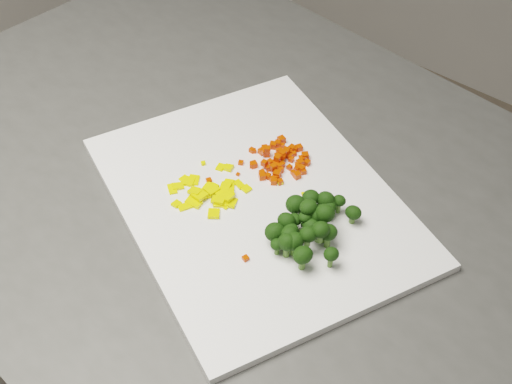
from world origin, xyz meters
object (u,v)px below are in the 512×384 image
Objects in this scene: counter_block at (246,360)px; pepper_pile at (212,189)px; broccoli_pile at (318,226)px; cutting_board at (256,200)px; carrot_pile at (274,156)px.

counter_block is 0.47m from pepper_pile.
counter_block is 9.76× the size of broccoli_pile.
cutting_board reaches higher than counter_block.
broccoli_pile reaches higher than cutting_board.
cutting_board is at bearing -25.95° from counter_block.
broccoli_pile is at bearing -4.64° from cutting_board.
cutting_board is 0.07m from carrot_pile.
broccoli_pile reaches higher than carrot_pile.
pepper_pile is (-0.05, -0.03, 0.01)m from cutting_board.
cutting_board is at bearing -70.80° from carrot_pile.
counter_block is at bearing 169.12° from broccoli_pile.
carrot_pile is at bearing 109.20° from cutting_board.
pepper_pile is 0.15m from broccoli_pile.
cutting_board is 0.11m from broccoli_pile.
carrot_pile is at bearing 149.57° from broccoli_pile.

